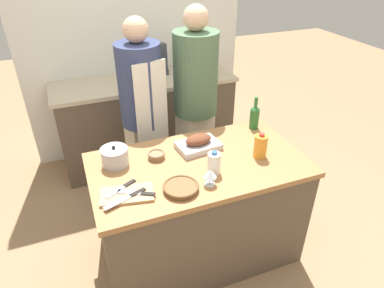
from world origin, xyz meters
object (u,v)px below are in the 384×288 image
(juice_jug, at_px, (260,146))
(person_cook_aproned, at_px, (142,110))
(cutting_board, at_px, (127,194))
(roasting_pan, at_px, (198,143))
(wine_glass_left, at_px, (210,174))
(knife_bread, at_px, (122,188))
(condiment_bottle_extra, at_px, (208,66))
(mixing_bowl, at_px, (156,155))
(knife_paring, at_px, (138,193))
(person_cook_guest, at_px, (195,99))
(wicker_basket, at_px, (181,187))
(wine_bottle_green, at_px, (255,116))
(milk_jug, at_px, (214,163))
(condiment_bottle_tall, at_px, (214,70))
(stock_pot, at_px, (115,157))
(knife_chef, at_px, (127,198))
(condiment_bottle_short, at_px, (128,81))
(stand_mixer, at_px, (158,62))

(juice_jug, relative_size, person_cook_aproned, 0.11)
(cutting_board, xyz_separation_m, person_cook_aproned, (0.34, 0.96, 0.07))
(roasting_pan, height_order, wine_glass_left, wine_glass_left)
(knife_bread, bearing_deg, cutting_board, -71.96)
(roasting_pan, distance_m, wine_glass_left, 0.43)
(juice_jug, xyz_separation_m, condiment_bottle_extra, (0.27, 1.54, 0.06))
(mixing_bowl, distance_m, knife_paring, 0.41)
(knife_paring, xyz_separation_m, knife_bread, (-0.08, 0.08, 0.00))
(person_cook_aproned, height_order, person_cook_guest, person_cook_guest)
(knife_paring, bearing_deg, wicker_basket, -9.57)
(wine_bottle_green, bearing_deg, person_cook_aproned, 148.05)
(mixing_bowl, bearing_deg, wine_bottle_green, 9.34)
(wicker_basket, distance_m, cutting_board, 0.33)
(person_cook_aproned, xyz_separation_m, person_cook_guest, (0.47, -0.02, 0.03))
(milk_jug, distance_m, condiment_bottle_tall, 1.61)
(milk_jug, height_order, condiment_bottle_tall, condiment_bottle_tall)
(knife_paring, bearing_deg, person_cook_guest, 52.11)
(condiment_bottle_extra, distance_m, person_cook_aproned, 1.11)
(cutting_board, distance_m, person_cook_aproned, 1.02)
(stock_pot, height_order, person_cook_guest, person_cook_guest)
(wine_glass_left, xyz_separation_m, knife_paring, (-0.44, 0.06, -0.06))
(person_cook_aproned, bearing_deg, knife_paring, -120.50)
(knife_bread, xyz_separation_m, person_cook_guest, (0.84, 0.89, 0.08))
(stock_pot, distance_m, condiment_bottle_tall, 1.69)
(wicker_basket, distance_m, wine_bottle_green, 0.98)
(wicker_basket, bearing_deg, condiment_bottle_extra, 61.72)
(milk_jug, distance_m, knife_bread, 0.60)
(condiment_bottle_tall, relative_size, person_cook_aproned, 0.08)
(roasting_pan, xyz_separation_m, cutting_board, (-0.60, -0.34, -0.03))
(knife_chef, bearing_deg, knife_paring, 15.48)
(knife_bread, bearing_deg, condiment_bottle_extra, 51.48)
(wine_glass_left, height_order, condiment_bottle_tall, condiment_bottle_tall)
(roasting_pan, bearing_deg, condiment_bottle_short, 102.82)
(juice_jug, bearing_deg, stand_mixer, 98.22)
(knife_bread, bearing_deg, wine_bottle_green, 19.62)
(wine_glass_left, relative_size, condiment_bottle_short, 0.72)
(wine_glass_left, xyz_separation_m, person_cook_aproned, (-0.16, 1.04, -0.01))
(wine_glass_left, distance_m, person_cook_guest, 1.07)
(roasting_pan, bearing_deg, person_cook_aproned, 112.41)
(knife_paring, height_order, condiment_bottle_tall, condiment_bottle_tall)
(condiment_bottle_short, bearing_deg, juice_jug, -65.90)
(wicker_basket, relative_size, condiment_bottle_extra, 1.54)
(stand_mixer, xyz_separation_m, condiment_bottle_short, (-0.38, -0.28, -0.06))
(condiment_bottle_tall, height_order, person_cook_guest, person_cook_guest)
(roasting_pan, bearing_deg, knife_bread, -155.46)
(wicker_basket, height_order, stand_mixer, stand_mixer)
(mixing_bowl, distance_m, condiment_bottle_tall, 1.51)
(knife_chef, bearing_deg, juice_jug, 7.66)
(person_cook_guest, bearing_deg, knife_bread, -153.17)
(stock_pot, relative_size, juice_jug, 1.00)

